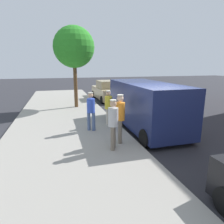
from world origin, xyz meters
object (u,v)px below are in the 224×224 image
Objects in this scene: parking_meter_near at (119,108)px; street_tree at (74,47)px; parked_sedan_behind at (107,91)px; pedestrian_in_blue at (91,109)px; pedestrian_in_orange at (120,115)px; pedestrian_in_gray at (113,121)px; parked_van at (146,104)px; pedestrian_in_yellow at (108,106)px.

street_tree is (1.22, -5.74, 2.84)m from parking_meter_near.
parked_sedan_behind is 0.85× the size of street_tree.
pedestrian_in_blue is 0.32× the size of street_tree.
pedestrian_in_orange is 0.65m from pedestrian_in_gray.
parked_van reaches higher than parked_sedan_behind.
street_tree reaches higher than pedestrian_in_orange.
parking_meter_near is 0.29× the size of street_tree.
pedestrian_in_gray is 3.13m from parked_van.
pedestrian_in_gray is at bearing 94.01° from street_tree.
parking_meter_near is at bearing 22.91° from parked_van.
pedestrian_in_blue is at bearing -27.37° from parking_meter_near.
parked_van is at bearing 88.49° from parked_sedan_behind.
street_tree is (2.72, -5.10, 2.87)m from parked_van.
parked_sedan_behind is at bearing -91.51° from parked_van.
parked_sedan_behind is 5.29m from street_tree.
pedestrian_in_blue is 5.94m from street_tree.
pedestrian_in_gray reaches higher than parking_meter_near.
parked_sedan_behind is (-1.86, -7.51, -0.33)m from pedestrian_in_yellow.
pedestrian_in_orange reaches higher than pedestrian_in_gray.
pedestrian_in_yellow is 5.54m from street_tree.
pedestrian_in_gray is 0.38× the size of parked_sedan_behind.
pedestrian_in_gray reaches higher than pedestrian_in_blue.
street_tree is at bearing -88.48° from pedestrian_in_blue.
street_tree is (2.93, 2.94, 3.27)m from parked_sedan_behind.
pedestrian_in_gray is 1.04× the size of pedestrian_in_yellow.
parked_van is at bearing 161.87° from pedestrian_in_yellow.
parked_sedan_behind is (-0.21, -8.05, -0.41)m from parked_van.
pedestrian_in_orange reaches higher than parked_sedan_behind.
parked_sedan_behind is at bearing -108.98° from pedestrian_in_blue.
parking_meter_near is 1.74m from pedestrian_in_gray.
pedestrian_in_orange reaches higher than parking_meter_near.
pedestrian_in_yellow reaches higher than parking_meter_near.
pedestrian_in_orange is 2.49m from parked_van.
parking_meter_near is 1.12m from pedestrian_in_orange.
parked_van reaches higher than pedestrian_in_yellow.
pedestrian_in_blue is 0.32× the size of parked_van.
parking_meter_near reaches higher than parked_sedan_behind.
parked_sedan_behind is (-1.71, -8.68, -0.43)m from parking_meter_near.
pedestrian_in_yellow is 1.73m from parked_van.
pedestrian_in_orange is at bearing 43.61° from parked_van.
parking_meter_near is 6.52m from street_tree.
parked_van reaches higher than pedestrian_in_gray.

